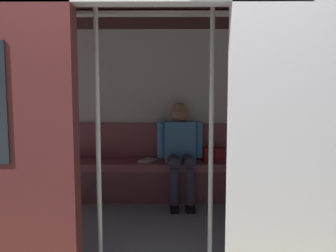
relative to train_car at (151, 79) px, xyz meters
The scene contains 7 objects.
train_car is the anchor object (origin of this frame).
bench_seat 1.49m from the train_car, 93.73° to the right, with size 2.52×0.44×0.48m.
person_seated 1.25m from the train_car, 107.60° to the right, with size 0.55×0.68×1.21m.
handbag 1.57m from the train_car, 124.25° to the right, with size 0.26×0.15×0.17m.
book 1.42m from the train_car, 84.17° to the right, with size 0.15×0.22×0.03m, color silver.
grab_pole_door 0.95m from the train_car, 64.73° to the left, with size 0.04×0.04×2.10m, color silver.
grab_pole_far 0.97m from the train_car, 124.19° to the left, with size 0.04×0.04×2.10m, color silver.
Camera 1 is at (-0.12, 2.37, 1.43)m, focal length 40.02 mm.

